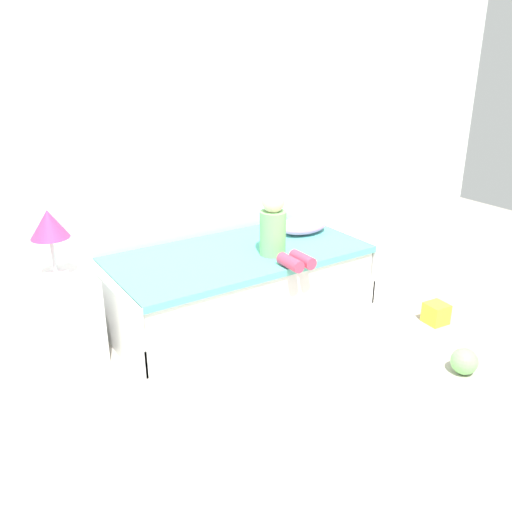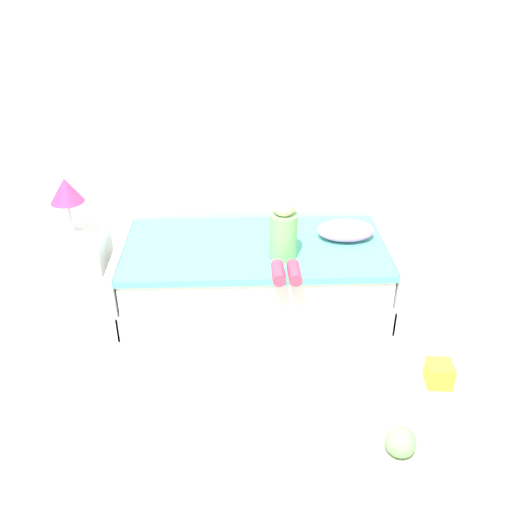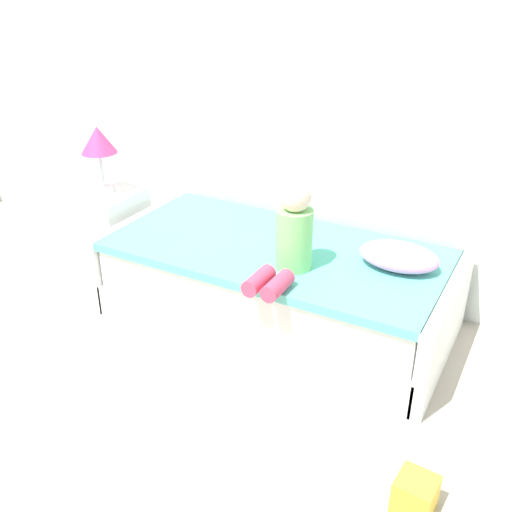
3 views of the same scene
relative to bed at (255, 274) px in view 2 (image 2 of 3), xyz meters
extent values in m
cube|color=silver|center=(-0.17, 0.60, 1.20)|extent=(7.20, 0.10, 2.90)
cube|color=white|center=(0.00, 0.00, -0.15)|extent=(2.00, 1.00, 0.20)
cube|color=white|center=(0.00, 0.00, 0.08)|extent=(1.94, 0.94, 0.25)
cube|color=#59C6B2|center=(0.00, 0.00, 0.23)|extent=(1.98, 0.98, 0.05)
cube|color=white|center=(-1.02, 0.00, 0.00)|extent=(0.07, 1.00, 0.50)
cube|color=white|center=(1.02, 0.00, 0.00)|extent=(0.07, 1.00, 0.50)
cube|color=white|center=(-1.35, 0.03, 0.05)|extent=(0.44, 0.44, 0.60)
cylinder|color=silver|center=(-1.35, 0.03, 0.37)|extent=(0.15, 0.15, 0.03)
cylinder|color=silver|center=(-1.35, 0.03, 0.50)|extent=(0.02, 0.02, 0.24)
cone|color=#E5387A|center=(-1.35, 0.03, 0.71)|extent=(0.24, 0.24, 0.18)
cylinder|color=#7FC672|center=(0.20, -0.18, 0.42)|extent=(0.20, 0.20, 0.34)
sphere|color=beige|center=(0.20, -0.18, 0.67)|extent=(0.17, 0.17, 0.17)
cylinder|color=#D83F60|center=(0.14, -0.48, 0.30)|extent=(0.09, 0.22, 0.09)
cylinder|color=#D83F60|center=(0.25, -0.48, 0.30)|extent=(0.09, 0.22, 0.09)
ellipsoid|color=#EA8CC6|center=(0.71, 0.10, 0.32)|extent=(0.44, 0.30, 0.13)
sphere|color=#7FD872|center=(0.76, -1.56, -0.16)|extent=(0.17, 0.17, 0.17)
cube|color=yellow|center=(1.16, -1.00, -0.17)|extent=(0.17, 0.17, 0.16)
camera|label=1|loc=(-2.00, -3.32, 1.74)|focal=37.67mm
camera|label=2|loc=(-0.13, -3.71, 2.26)|focal=39.08mm
camera|label=3|loc=(1.40, -2.79, 1.77)|focal=40.93mm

